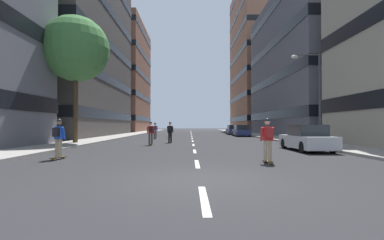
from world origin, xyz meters
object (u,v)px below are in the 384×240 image
Objects in this scene: parked_car_mid at (307,139)px; skater_5 at (155,130)px; skater_4 at (268,137)px; parked_car_far at (241,131)px; streetlamp_right at (315,88)px; skater_0 at (170,131)px; street_tree_near at (76,49)px; parked_car_near at (233,130)px; skater_3 at (151,132)px; skater_2 at (58,136)px; skater_1 at (170,129)px.

skater_5 is (-10.60, 13.29, 0.32)m from parked_car_mid.
skater_4 is 1.00× the size of skater_5.
parked_car_far is 2.47× the size of skater_4.
skater_0 is (-10.60, 3.80, -3.12)m from streetlamp_right.
streetlamp_right is at bearing -38.24° from skater_5.
parked_car_far is 0.68× the size of streetlamp_right.
street_tree_near reaches higher than skater_5.
skater_0 is (-8.55, -19.69, 0.32)m from parked_car_near.
parked_car_far is at bearing 90.00° from parked_car_mid.
skater_0 is at bearing 65.41° from skater_3.
street_tree_near reaches higher than skater_2.
skater_0 reaches higher than parked_car_near.
parked_car_far is at bearing -90.00° from parked_car_near.
skater_5 is at bearing -146.67° from parked_car_far.
skater_0 is at bearing 11.54° from street_tree_near.
streetlamp_right is at bearing -51.22° from skater_1.
parked_car_far is at bearing 62.41° from skater_2.
skater_1 is 13.09m from skater_3.
parked_car_far is at bearing 33.33° from skater_5.
parked_car_near is 2.47× the size of skater_1.
parked_car_near is 21.46m from skater_0.
skater_0 reaches higher than parked_car_far.
skater_2 is 1.00× the size of skater_5.
parked_car_near is 23.82m from streetlamp_right.
skater_3 is 8.94m from skater_5.
skater_3 is at bearing 155.93° from parked_car_mid.
parked_car_near is at bearing 94.99° from streetlamp_right.
skater_0 is 1.00× the size of skater_4.
parked_car_far is (0.00, -6.54, 0.00)m from parked_car_near.
skater_0 is at bearing -123.04° from parked_car_far.
street_tree_near reaches higher than streetlamp_right.
skater_4 is (8.85, -1.25, 0.00)m from skater_2.
parked_car_mid is 0.44× the size of street_tree_near.
skater_5 reaches higher than parked_car_near.
street_tree_near reaches higher than skater_0.
parked_car_mid is 5.20m from streetlamp_right.
skater_1 is at bearing 94.24° from skater_0.
street_tree_near is at bearing -126.92° from parked_car_near.
parked_car_near is 26.80m from parked_car_mid.
parked_car_mid is 6.46m from skater_4.
parked_car_near is 24.47m from skater_3.
street_tree_near is (-15.92, -14.65, 6.84)m from parked_car_far.
skater_5 is (2.05, 17.24, 0.00)m from skater_2.
skater_1 is at bearing 81.15° from skater_2.
street_tree_near is 11.40m from skater_5.
parked_car_near is at bearing 83.23° from skater_4.
streetlamp_right is (2.05, 3.32, 3.44)m from parked_car_mid.
parked_car_mid is 2.47× the size of skater_0.
skater_4 reaches higher than parked_car_mid.
skater_5 is at bearing 55.28° from street_tree_near.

